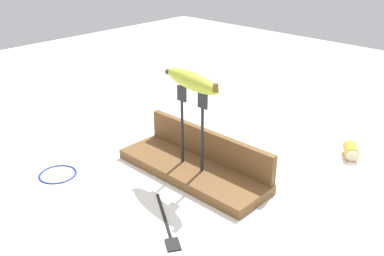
{
  "coord_description": "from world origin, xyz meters",
  "views": [
    {
      "loc": [
        0.62,
        -0.65,
        0.54
      ],
      "look_at": [
        0.0,
        0.0,
        0.12
      ],
      "focal_mm": 40.55,
      "sensor_mm": 36.0,
      "label": 1
    }
  ],
  "objects": [
    {
      "name": "banana_raised_center",
      "position": [
        -0.0,
        -0.0,
        0.24
      ],
      "size": [
        0.19,
        0.07,
        0.04
      ],
      "color": "#B2C138",
      "rests_on": "fork_stand_center"
    },
    {
      "name": "fork_fallen_near",
      "position": [
        0.11,
        -0.18,
        0.0
      ],
      "size": [
        0.17,
        0.12,
        0.01
      ],
      "color": "black",
      "rests_on": "ground"
    },
    {
      "name": "wooden_board",
      "position": [
        0.0,
        0.0,
        0.01
      ],
      "size": [
        0.39,
        0.13,
        0.02
      ],
      "primitive_type": "cube",
      "color": "brown",
      "rests_on": "ground"
    },
    {
      "name": "board_backstop",
      "position": [
        0.0,
        0.06,
        0.06
      ],
      "size": [
        0.38,
        0.02,
        0.07
      ],
      "primitive_type": "cube",
      "color": "brown",
      "rests_on": "wooden_board"
    },
    {
      "name": "fork_stand_center",
      "position": [
        0.0,
        -0.0,
        0.14
      ],
      "size": [
        0.09,
        0.01,
        0.19
      ],
      "color": "black",
      "rests_on": "wooden_board"
    },
    {
      "name": "ground_plane",
      "position": [
        0.0,
        0.0,
        0.0
      ],
      "size": [
        3.0,
        3.0,
        0.0
      ],
      "primitive_type": "plane",
      "color": "white"
    },
    {
      "name": "banana_chunk_near",
      "position": [
        0.24,
        0.35,
        0.02
      ],
      "size": [
        0.06,
        0.07,
        0.04
      ],
      "color": "gold",
      "rests_on": "ground"
    },
    {
      "name": "wire_coil",
      "position": [
        -0.23,
        -0.22,
        0.0
      ],
      "size": [
        0.09,
        0.09,
        0.01
      ],
      "primitive_type": "torus",
      "color": "#1E2DA5",
      "rests_on": "ground"
    }
  ]
}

